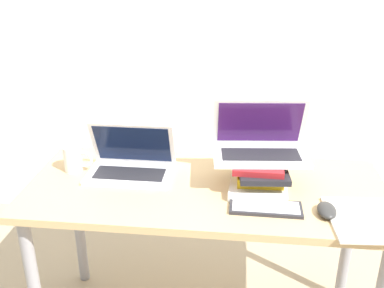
# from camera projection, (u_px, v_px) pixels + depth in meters

# --- Properties ---
(desk) EXTENTS (1.42, 0.62, 0.73)m
(desk) POSITION_uv_depth(u_px,v_px,m) (205.00, 206.00, 1.82)
(desk) COLOR tan
(desk) RESTS_ON ground_plane
(laptop_left) EXTENTS (0.35, 0.22, 0.22)m
(laptop_left) POSITION_uv_depth(u_px,v_px,m) (131.00, 164.00, 1.87)
(laptop_left) COLOR silver
(laptop_left) RESTS_ON desk
(book_stack) EXTENTS (0.23, 0.30, 0.12)m
(book_stack) POSITION_uv_depth(u_px,v_px,m) (259.00, 173.00, 1.76)
(book_stack) COLOR white
(book_stack) RESTS_ON desk
(laptop_on_books) EXTENTS (0.39, 0.26, 0.22)m
(laptop_on_books) POSITION_uv_depth(u_px,v_px,m) (260.00, 144.00, 1.76)
(laptop_on_books) COLOR silver
(laptop_on_books) RESTS_ON book_stack
(wireless_keyboard) EXTENTS (0.26, 0.11, 0.01)m
(wireless_keyboard) POSITION_uv_depth(u_px,v_px,m) (266.00, 208.00, 1.62)
(wireless_keyboard) COLOR #28282D
(wireless_keyboard) RESTS_ON desk
(mouse) EXTENTS (0.07, 0.11, 0.03)m
(mouse) POSITION_uv_depth(u_px,v_px,m) (327.00, 210.00, 1.59)
(mouse) COLOR #2D2D2D
(mouse) RESTS_ON desk
(notepad) EXTENTS (0.25, 0.30, 0.01)m
(notepad) POSITION_uv_depth(u_px,v_px,m) (363.00, 219.00, 1.55)
(notepad) COLOR silver
(notepad) RESTS_ON desk
(mug) EXTENTS (0.12, 0.08, 0.11)m
(mug) POSITION_uv_depth(u_px,v_px,m) (74.00, 159.00, 1.89)
(mug) COLOR white
(mug) RESTS_ON desk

